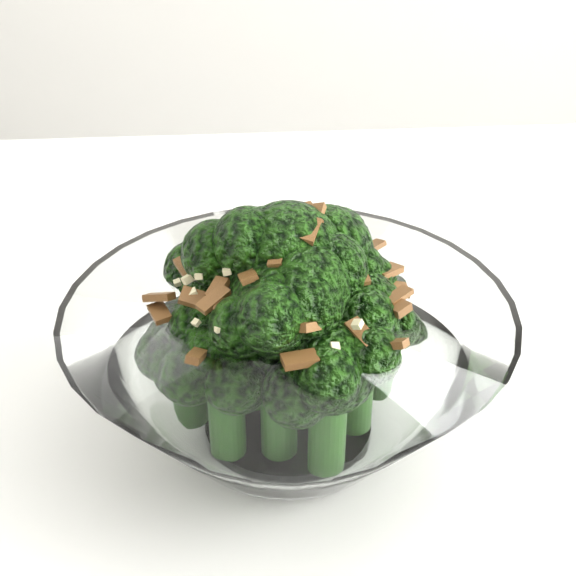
# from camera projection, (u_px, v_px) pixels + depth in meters

# --- Properties ---
(table) EXTENTS (1.36, 1.08, 0.75)m
(table) POSITION_uv_depth(u_px,v_px,m) (257.00, 433.00, 0.55)
(table) COLOR white
(table) RESTS_ON ground
(broccoli_dish) EXTENTS (0.23, 0.23, 0.14)m
(broccoli_dish) POSITION_uv_depth(u_px,v_px,m) (289.00, 352.00, 0.43)
(broccoli_dish) COLOR white
(broccoli_dish) RESTS_ON table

